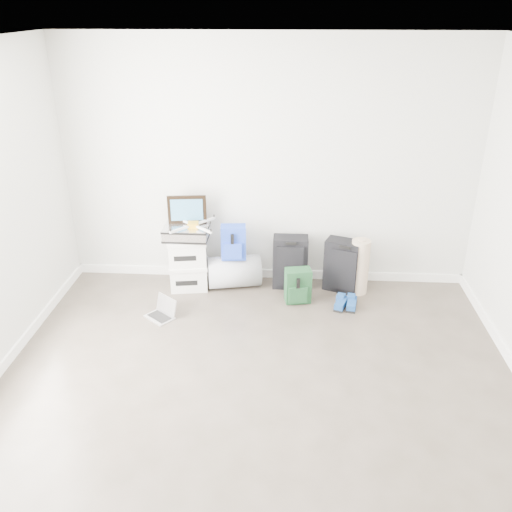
# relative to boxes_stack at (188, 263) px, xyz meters

# --- Properties ---
(ground) EXTENTS (5.00, 5.00, 0.00)m
(ground) POSITION_rel_boxes_stack_xyz_m (0.87, -2.20, -0.30)
(ground) COLOR #3C352C
(ground) RESTS_ON ground
(room_envelope) EXTENTS (4.52, 5.02, 2.71)m
(room_envelope) POSITION_rel_boxes_stack_xyz_m (0.87, -2.18, 1.42)
(room_envelope) COLOR silver
(room_envelope) RESTS_ON ground
(boxes_stack) EXTENTS (0.47, 0.40, 0.60)m
(boxes_stack) POSITION_rel_boxes_stack_xyz_m (0.00, 0.00, 0.00)
(boxes_stack) COLOR silver
(boxes_stack) RESTS_ON ground
(briefcase) EXTENTS (0.48, 0.35, 0.14)m
(briefcase) POSITION_rel_boxes_stack_xyz_m (0.00, 0.00, 0.37)
(briefcase) COLOR #B2B2B7
(briefcase) RESTS_ON boxes_stack
(painting) EXTENTS (0.42, 0.08, 0.32)m
(painting) POSITION_rel_boxes_stack_xyz_m (0.00, 0.10, 0.60)
(painting) COLOR black
(painting) RESTS_ON briefcase
(drone) EXTENTS (0.47, 0.47, 0.06)m
(drone) POSITION_rel_boxes_stack_xyz_m (0.08, -0.02, 0.47)
(drone) COLOR gold
(drone) RESTS_ON briefcase
(duffel_bag) EXTENTS (0.65, 0.47, 0.36)m
(duffel_bag) POSITION_rel_boxes_stack_xyz_m (0.51, 0.06, -0.12)
(duffel_bag) COLOR #97999F
(duffel_bag) RESTS_ON ground
(blue_backpack) EXTENTS (0.29, 0.22, 0.38)m
(blue_backpack) POSITION_rel_boxes_stack_xyz_m (0.51, 0.03, 0.24)
(blue_backpack) COLOR #1A47AA
(blue_backpack) RESTS_ON duffel_bag
(large_suitcase) EXTENTS (0.39, 0.25, 0.60)m
(large_suitcase) POSITION_rel_boxes_stack_xyz_m (1.14, 0.09, -0.00)
(large_suitcase) COLOR black
(large_suitcase) RESTS_ON ground
(green_backpack) EXTENTS (0.30, 0.24, 0.38)m
(green_backpack) POSITION_rel_boxes_stack_xyz_m (1.22, -0.26, -0.12)
(green_backpack) COLOR #12321D
(green_backpack) RESTS_ON ground
(carry_on) EXTENTS (0.43, 0.36, 0.59)m
(carry_on) POSITION_rel_boxes_stack_xyz_m (1.72, 0.05, -0.01)
(carry_on) COLOR black
(carry_on) RESTS_ON ground
(shoes) EXTENTS (0.27, 0.27, 0.08)m
(shoes) POSITION_rel_boxes_stack_xyz_m (1.74, -0.35, -0.26)
(shoes) COLOR black
(shoes) RESTS_ON ground
(rolled_rug) EXTENTS (0.20, 0.20, 0.63)m
(rolled_rug) POSITION_rel_boxes_stack_xyz_m (1.90, -0.00, 0.01)
(rolled_rug) COLOR tan
(rolled_rug) RESTS_ON ground
(laptop) EXTENTS (0.35, 0.34, 0.20)m
(laptop) POSITION_rel_boxes_stack_xyz_m (-0.17, -0.65, -0.26)
(laptop) COLOR silver
(laptop) RESTS_ON ground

